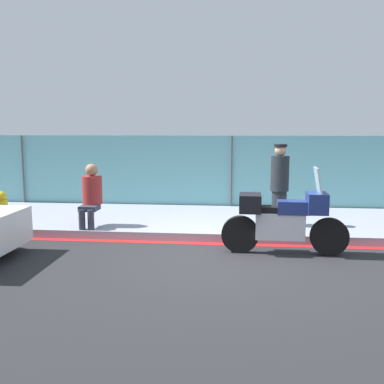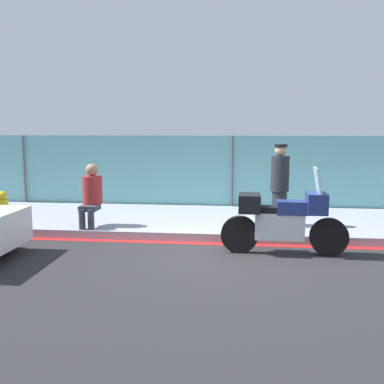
{
  "view_description": "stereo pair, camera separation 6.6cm",
  "coord_description": "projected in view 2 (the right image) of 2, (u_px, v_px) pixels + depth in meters",
  "views": [
    {
      "loc": [
        0.21,
        -7.08,
        2.09
      ],
      "look_at": [
        -0.72,
        1.62,
        0.85
      ],
      "focal_mm": 42.0,
      "sensor_mm": 36.0,
      "label": 1
    },
    {
      "loc": [
        0.28,
        -7.07,
        2.09
      ],
      "look_at": [
        -0.72,
        1.62,
        0.85
      ],
      "focal_mm": 42.0,
      "sensor_mm": 36.0,
      "label": 2
    }
  ],
  "objects": [
    {
      "name": "ground_plane",
      "position": [
        225.0,
        259.0,
        7.28
      ],
      "size": [
        120.0,
        120.0,
        0.0
      ],
      "primitive_type": "plane",
      "color": "#262628"
    },
    {
      "name": "officer_standing",
      "position": [
        280.0,
        184.0,
        8.93
      ],
      "size": [
        0.36,
        0.36,
        1.63
      ],
      "color": "#1E2328",
      "rests_on": "sidewalk"
    },
    {
      "name": "motorcycle",
      "position": [
        283.0,
        219.0,
        7.47
      ],
      "size": [
        2.11,
        0.51,
        1.47
      ],
      "rotation": [
        0.0,
        0.0,
        -0.01
      ],
      "color": "black",
      "rests_on": "ground_plane"
    },
    {
      "name": "sidewalk",
      "position": [
        230.0,
        222.0,
        9.78
      ],
      "size": [
        40.39,
        3.09,
        0.16
      ],
      "color": "#8E93A3",
      "rests_on": "ground_plane"
    },
    {
      "name": "curb_paint_stripe",
      "position": [
        227.0,
        244.0,
        8.18
      ],
      "size": [
        40.39,
        0.18,
        0.01
      ],
      "color": "red",
      "rests_on": "ground_plane"
    },
    {
      "name": "storefront_fence",
      "position": [
        232.0,
        174.0,
        11.26
      ],
      "size": [
        38.37,
        0.17,
        1.92
      ],
      "color": "#6BB2B7",
      "rests_on": "ground_plane"
    },
    {
      "name": "fire_hydrant",
      "position": [
        2.0,
        207.0,
        9.36
      ],
      "size": [
        0.24,
        0.31,
        0.64
      ],
      "color": "gold",
      "rests_on": "sidewalk"
    },
    {
      "name": "person_seated_on_curb",
      "position": [
        91.0,
        192.0,
        8.89
      ],
      "size": [
        0.39,
        0.65,
        1.24
      ],
      "color": "#2D3342",
      "rests_on": "sidewalk"
    }
  ]
}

